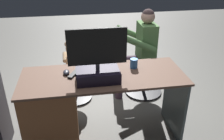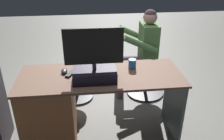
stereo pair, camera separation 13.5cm
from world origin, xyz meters
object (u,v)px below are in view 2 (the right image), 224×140
monitor (94,66)px  keyboard (95,70)px  cup (132,64)px  tv_remote (71,73)px  teddy_bear (74,55)px  computer_mouse (64,71)px  person (142,48)px  office_chair_teddy (76,80)px  desk (59,108)px  visitor_chair (146,77)px

monitor → keyboard: size_ratio=1.23×
cup → tv_remote: cup is taller
teddy_bear → cup: bearing=130.9°
computer_mouse → tv_remote: bearing=148.7°
computer_mouse → person: size_ratio=0.08×
tv_remote → office_chair_teddy: (-0.00, -0.75, -0.48)m
office_chair_teddy → cup: bearing=131.4°
person → cup: bearing=69.8°
computer_mouse → teddy_bear: bearing=-95.1°
tv_remote → teddy_bear: size_ratio=0.41×
cup → person: 0.75m
monitor → computer_mouse: 0.35m
keyboard → teddy_bear: (0.23, -0.72, -0.14)m
keyboard → desk: bearing=14.2°
desk → monitor: 0.61m
visitor_chair → cup: bearing=63.9°
keyboard → computer_mouse: bearing=2.0°
computer_mouse → visitor_chair: computer_mouse is taller
computer_mouse → visitor_chair: 1.35m
keyboard → cup: (-0.37, -0.02, 0.04)m
teddy_bear → visitor_chair: teddy_bear is taller
keyboard → visitor_chair: bearing=-135.0°
desk → office_chair_teddy: size_ratio=3.44×
teddy_bear → person: (-0.86, 0.00, 0.06)m
cup → visitor_chair: bearing=-116.1°
visitor_chair → office_chair_teddy: bearing=0.6°
cup → person: bearing=-110.2°
tv_remote → visitor_chair: 1.32m
monitor → office_chair_teddy: 1.10m
monitor → visitor_chair: monitor is taller
keyboard → computer_mouse: 0.30m
teddy_bear → visitor_chair: 1.01m
keyboard → person: size_ratio=0.36×
office_chair_teddy → visitor_chair: (-0.94, -0.01, -0.03)m
monitor → computer_mouse: monitor is taller
office_chair_teddy → teddy_bear: size_ratio=1.24×
cup → visitor_chair: (-0.34, -0.69, -0.55)m
computer_mouse → teddy_bear: size_ratio=0.26×
desk → office_chair_teddy: 0.82m
monitor → tv_remote: monitor is taller
monitor → visitor_chair: size_ratio=1.01×
desk → visitor_chair: desk is taller
desk → computer_mouse: size_ratio=16.21×
desk → person: bearing=-141.1°
person → desk: bearing=38.9°
computer_mouse → desk: bearing=48.0°
teddy_bear → computer_mouse: bearing=84.9°
person → keyboard: bearing=48.6°
office_chair_teddy → tv_remote: bearing=89.7°
cup → computer_mouse: bearing=2.5°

